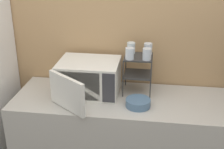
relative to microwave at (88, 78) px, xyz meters
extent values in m
cube|color=tan|center=(0.30, 0.31, 0.24)|extent=(8.00, 0.06, 2.60)
cube|color=#B7B2A8|center=(0.30, -0.07, -0.60)|extent=(1.84, 0.68, 0.91)
cube|color=silver|center=(0.01, 0.02, 0.00)|extent=(0.52, 0.41, 0.29)
cube|color=#B7B2A8|center=(-0.05, -0.18, 0.00)|extent=(0.37, 0.01, 0.25)
cube|color=#333338|center=(0.21, -0.19, 0.00)|extent=(0.10, 0.01, 0.25)
cube|color=silver|center=(-0.10, -0.32, 0.00)|extent=(0.34, 0.27, 0.28)
cylinder|color=#333333|center=(0.31, -0.03, 0.02)|extent=(0.01, 0.01, 0.33)
cylinder|color=#333333|center=(0.54, -0.03, 0.02)|extent=(0.01, 0.01, 0.33)
cylinder|color=#333333|center=(0.31, 0.20, 0.02)|extent=(0.01, 0.01, 0.33)
cylinder|color=#333333|center=(0.54, 0.20, 0.02)|extent=(0.01, 0.01, 0.33)
cube|color=#333333|center=(0.42, 0.08, 0.02)|extent=(0.23, 0.23, 0.01)
cube|color=#333333|center=(0.42, 0.08, 0.18)|extent=(0.23, 0.23, 0.01)
cylinder|color=silver|center=(0.36, 0.01, 0.24)|extent=(0.07, 0.07, 0.10)
cylinder|color=silver|center=(0.50, 0.16, 0.24)|extent=(0.07, 0.07, 0.10)
cylinder|color=silver|center=(0.50, 0.01, 0.24)|extent=(0.07, 0.07, 0.10)
cylinder|color=silver|center=(0.35, 0.16, 0.24)|extent=(0.07, 0.07, 0.10)
cylinder|color=slate|center=(0.45, -0.19, -0.14)|extent=(0.11, 0.11, 0.01)
cylinder|color=slate|center=(0.45, -0.19, -0.11)|extent=(0.20, 0.20, 0.06)
camera|label=1|loc=(0.55, -2.41, 1.08)|focal=50.00mm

